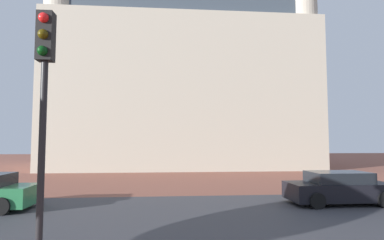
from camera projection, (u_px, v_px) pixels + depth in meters
The scene contains 5 objects.
ground_plane at pixel (205, 209), 12.41m from camera, with size 120.00×120.00×0.00m, color brown.
street_asphalt_strip at pixel (211, 218), 10.91m from camera, with size 120.00×8.90×0.00m, color #38383D.
landmark_building at pixel (182, 84), 35.82m from camera, with size 26.73×15.98×31.20m.
car_black at pixel (338, 188), 13.41m from camera, with size 4.33×2.07×1.37m.
traffic_light_pole at pixel (43, 95), 5.54m from camera, with size 0.28×0.34×5.00m.
Camera 1 is at (-1.61, -2.54, 2.64)m, focal length 29.14 mm.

